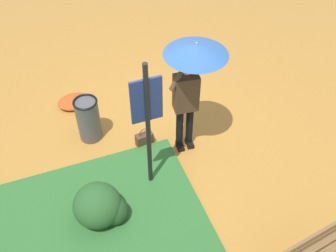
% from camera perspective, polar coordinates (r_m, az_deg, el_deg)
% --- Properties ---
extents(ground_plane, '(18.00, 18.00, 0.00)m').
position_cam_1_polar(ground_plane, '(6.87, -0.22, -2.72)').
color(ground_plane, '#B27A33').
extents(person_with_umbrella, '(0.96, 0.96, 2.04)m').
position_cam_1_polar(person_with_umbrella, '(5.87, 3.44, 7.91)').
color(person_with_umbrella, black).
rests_on(person_with_umbrella, ground_plane).
extents(info_sign_post, '(0.44, 0.07, 2.30)m').
position_cam_1_polar(info_sign_post, '(5.29, -3.04, 1.62)').
color(info_sign_post, black).
rests_on(info_sign_post, ground_plane).
extents(handbag, '(0.32, 0.18, 0.37)m').
position_cam_1_polar(handbag, '(6.80, -3.47, -1.89)').
color(handbag, '#4C3323').
rests_on(handbag, ground_plane).
extents(trash_bin, '(0.42, 0.42, 0.83)m').
position_cam_1_polar(trash_bin, '(6.85, -11.54, 0.97)').
color(trash_bin, '#4C4C51').
rests_on(trash_bin, ground_plane).
extents(shrub_cluster, '(0.77, 0.70, 0.63)m').
position_cam_1_polar(shrub_cluster, '(5.80, -9.80, -11.46)').
color(shrub_cluster, '#285628').
rests_on(shrub_cluster, ground_plane).
extents(leaf_pile_near_person, '(0.63, 0.50, 0.14)m').
position_cam_1_polar(leaf_pile_near_person, '(7.81, -13.54, 3.49)').
color(leaf_pile_near_person, '#B74C1E').
rests_on(leaf_pile_near_person, ground_plane).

